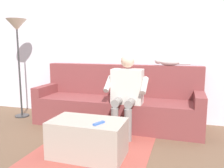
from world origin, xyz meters
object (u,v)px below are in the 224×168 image
Objects in this scene: cat_on_backrest at (168,62)px; couch at (117,104)px; person_solo_seated at (126,89)px; remote_blue at (99,123)px; coffee_table at (88,138)px; floor_lamp at (17,32)px.

couch is at bearing 16.97° from cat_on_backrest.
remote_blue is at bearing 85.30° from person_solo_seated.
coffee_table is at bearing 73.65° from person_solo_seated.
person_solo_seated is at bearing -106.35° from coffee_table.
couch is 1.28m from remote_blue.
coffee_table is 0.49× the size of floor_lamp.
person_solo_seated is at bearing 172.53° from floor_lamp.
coffee_table is 0.29m from remote_blue.
floor_lamp is at bearing 7.71° from cat_on_backrest.
remote_blue is at bearing 148.72° from floor_lamp.
floor_lamp is (1.97, -0.26, 0.83)m from person_solo_seated.
person_solo_seated is at bearing 49.45° from cat_on_backrest.
couch reaches higher than coffee_table.
cat_on_backrest is 0.32× the size of floor_lamp.
remote_blue is (0.58, 1.49, -0.57)m from cat_on_backrest.
cat_on_backrest is (-0.51, -0.59, 0.36)m from person_solo_seated.
floor_lamp is (2.48, 0.34, 0.47)m from cat_on_backrest.
person_solo_seated reaches higher than coffee_table.
floor_lamp is (1.90, -1.15, 1.04)m from remote_blue.
coffee_table is 1.78m from cat_on_backrest.
floor_lamp is (1.73, 0.11, 1.15)m from couch.
couch is 1.04m from cat_on_backrest.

